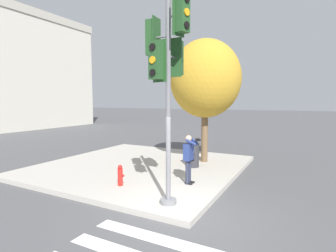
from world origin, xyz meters
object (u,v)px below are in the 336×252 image
(traffic_signal_pole, at_px, (167,64))
(street_tree, at_px, (205,79))
(person_photographer, at_px, (189,155))
(fire_hydrant, at_px, (120,175))
(trash_bin, at_px, (193,155))

(traffic_signal_pole, relative_size, street_tree, 1.03)
(person_photographer, height_order, fire_hydrant, person_photographer)
(trash_bin, bearing_deg, fire_hydrant, 160.90)
(traffic_signal_pole, bearing_deg, person_photographer, 5.58)
(fire_hydrant, bearing_deg, traffic_signal_pole, -106.67)
(traffic_signal_pole, relative_size, trash_bin, 5.66)
(traffic_signal_pole, distance_m, street_tree, 5.18)
(trash_bin, bearing_deg, traffic_signal_pole, -167.33)
(traffic_signal_pole, xyz_separation_m, street_tree, (5.12, 0.82, 0.01))
(person_photographer, xyz_separation_m, trash_bin, (2.10, 0.71, -0.46))
(traffic_signal_pole, xyz_separation_m, fire_hydrant, (0.62, 2.06, -3.35))
(traffic_signal_pole, distance_m, trash_bin, 5.18)
(traffic_signal_pole, bearing_deg, fire_hydrant, 73.33)
(street_tree, bearing_deg, trash_bin, 176.46)
(person_photographer, height_order, street_tree, street_tree)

